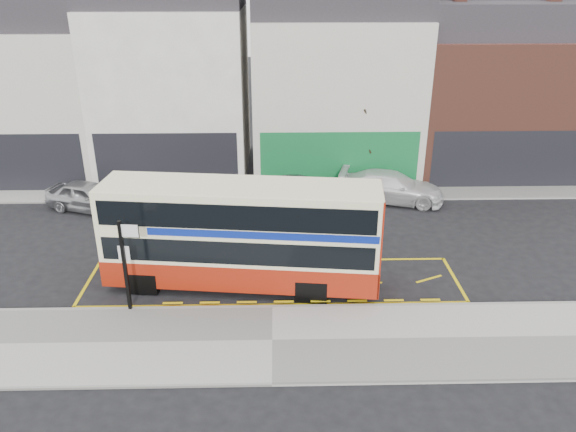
{
  "coord_description": "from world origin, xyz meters",
  "views": [
    {
      "loc": [
        0.16,
        -16.92,
        10.94
      ],
      "look_at": [
        0.6,
        2.0,
        2.52
      ],
      "focal_mm": 35.0,
      "sensor_mm": 36.0,
      "label": 1
    }
  ],
  "objects_px": {
    "double_decker_bus": "(242,234)",
    "car_white": "(391,187)",
    "bus_stop_post": "(126,258)",
    "street_tree_right": "(366,116)",
    "car_grey": "(302,194)",
    "car_silver": "(89,196)"
  },
  "relations": [
    {
      "from": "double_decker_bus",
      "to": "bus_stop_post",
      "type": "height_order",
      "value": "double_decker_bus"
    },
    {
      "from": "car_silver",
      "to": "car_white",
      "type": "distance_m",
      "value": 14.99
    },
    {
      "from": "car_grey",
      "to": "car_white",
      "type": "bearing_deg",
      "value": -78.52
    },
    {
      "from": "car_silver",
      "to": "car_grey",
      "type": "height_order",
      "value": "car_grey"
    },
    {
      "from": "car_white",
      "to": "bus_stop_post",
      "type": "bearing_deg",
      "value": 146.94
    },
    {
      "from": "street_tree_right",
      "to": "double_decker_bus",
      "type": "bearing_deg",
      "value": -119.61
    },
    {
      "from": "double_decker_bus",
      "to": "street_tree_right",
      "type": "bearing_deg",
      "value": 66.92
    },
    {
      "from": "bus_stop_post",
      "to": "car_grey",
      "type": "bearing_deg",
      "value": 61.63
    },
    {
      "from": "double_decker_bus",
      "to": "car_silver",
      "type": "bearing_deg",
      "value": 144.0
    },
    {
      "from": "double_decker_bus",
      "to": "car_white",
      "type": "height_order",
      "value": "double_decker_bus"
    },
    {
      "from": "bus_stop_post",
      "to": "car_silver",
      "type": "relative_size",
      "value": 0.78
    },
    {
      "from": "double_decker_bus",
      "to": "bus_stop_post",
      "type": "relative_size",
      "value": 3.06
    },
    {
      "from": "bus_stop_post",
      "to": "street_tree_right",
      "type": "bearing_deg",
      "value": 58.02
    },
    {
      "from": "car_grey",
      "to": "street_tree_right",
      "type": "bearing_deg",
      "value": -45.55
    },
    {
      "from": "double_decker_bus",
      "to": "car_white",
      "type": "bearing_deg",
      "value": 55.32
    },
    {
      "from": "double_decker_bus",
      "to": "car_grey",
      "type": "height_order",
      "value": "double_decker_bus"
    },
    {
      "from": "bus_stop_post",
      "to": "car_white",
      "type": "distance_m",
      "value": 14.73
    },
    {
      "from": "bus_stop_post",
      "to": "street_tree_right",
      "type": "height_order",
      "value": "street_tree_right"
    },
    {
      "from": "bus_stop_post",
      "to": "car_silver",
      "type": "distance_m",
      "value": 10.02
    },
    {
      "from": "car_grey",
      "to": "street_tree_right",
      "type": "xyz_separation_m",
      "value": [
        3.46,
        3.25,
        3.08
      ]
    },
    {
      "from": "double_decker_bus",
      "to": "street_tree_right",
      "type": "xyz_separation_m",
      "value": [
        5.97,
        10.51,
        1.73
      ]
    },
    {
      "from": "double_decker_bus",
      "to": "street_tree_right",
      "type": "distance_m",
      "value": 12.21
    }
  ]
}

